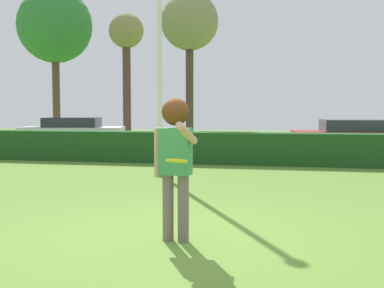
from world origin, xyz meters
The scene contains 10 objects.
ground_plane centered at (0.00, 0.00, 0.00)m, with size 60.00×60.00×0.00m, color olive.
person centered at (0.09, -0.11, 1.14)m, with size 0.56×0.78×1.79m.
frisbee centered at (0.23, -0.60, 1.07)m, with size 0.25×0.25×0.08m.
lamppost centered at (-1.71, 5.68, 3.84)m, with size 0.24×0.24×7.03m.
hedge_row centered at (0.00, 8.65, 0.47)m, with size 29.34×0.90×0.93m, color #1C491C.
parked_car_white centered at (-7.63, 13.35, 0.69)m, with size 4.46×2.51×1.25m.
parked_car_red centered at (3.53, 11.96, 0.69)m, with size 4.37×2.20×1.25m.
oak_tree centered at (-9.84, 16.31, 5.54)m, with size 3.56×3.56×7.36m.
bare_elm_tree centered at (-6.17, 16.09, 4.81)m, with size 1.60×1.60×5.99m.
maple_tree centered at (-2.73, 13.93, 5.05)m, with size 2.34×2.34×6.32m.
Camera 1 is at (1.55, -6.08, 1.68)m, focal length 46.77 mm.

